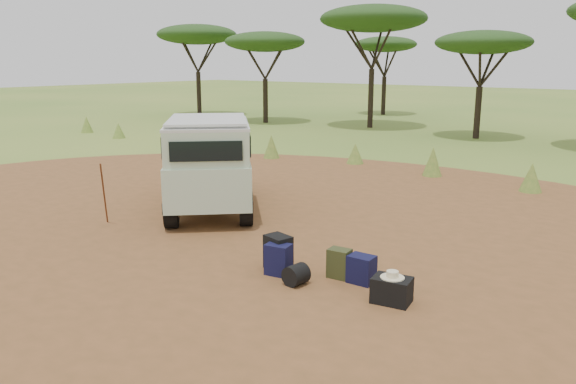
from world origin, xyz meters
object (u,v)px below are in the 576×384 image
Objects in this scene: duffel_navy at (361,269)px; walking_staff at (104,194)px; backpack_olive at (339,264)px; backpack_navy at (278,260)px; safari_vehicle at (210,164)px; hard_case at (392,290)px; backpack_black at (278,253)px.

walking_staff is at bearing -176.77° from duffel_navy.
backpack_olive is 1.07× the size of duffel_navy.
duffel_navy is at bearing -2.11° from backpack_olive.
backpack_navy is at bearing -48.55° from walking_staff.
hard_case is (5.98, -2.21, -0.88)m from safari_vehicle.
walking_staff is 6.77m from hard_case.
backpack_olive reaches higher than hard_case.
walking_staff is 2.97× the size of backpack_olive.
backpack_navy is at bearing -159.44° from duffel_navy.
backpack_olive is (4.84, -1.86, -0.83)m from safari_vehicle.
backpack_olive is 1.19m from hard_case.
walking_staff is 6.05m from duffel_navy.
safari_vehicle is 5.25m from backpack_olive.
safari_vehicle reaches higher than backpack_navy.
walking_staff reaches higher than backpack_black.
backpack_navy reaches higher than hard_case.
safari_vehicle is 4.69m from backpack_navy.
walking_staff is at bearing 179.03° from backpack_olive.
backpack_navy is 2.01m from hard_case.
safari_vehicle is 3.09× the size of walking_staff.
safari_vehicle is 8.52× the size of backpack_navy.
duffel_navy is (0.40, 0.03, -0.02)m from backpack_olive.
backpack_navy is 1.37m from duffel_navy.
hard_case is at bearing -47.41° from walking_staff.
backpack_black is 1.21× the size of backpack_olive.
safari_vehicle reaches higher than backpack_olive.
walking_staff is at bearing -164.37° from backpack_black.
walking_staff is 2.65× the size of hard_case.
backpack_olive is (5.61, 0.54, -0.45)m from walking_staff.
backpack_olive is at bearing -43.52° from walking_staff.
walking_staff is 4.61m from backpack_black.
hard_case is (6.74, 0.19, -0.50)m from walking_staff.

